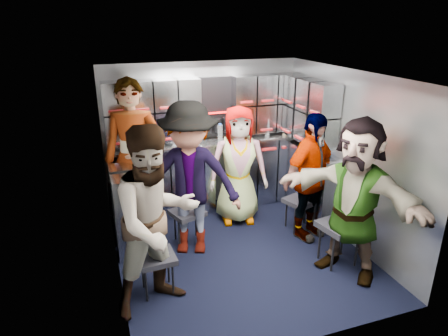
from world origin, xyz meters
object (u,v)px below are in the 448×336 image
object	(u,v)px
jump_seat_center	(233,190)
attendant_arc_d	(310,177)
attendant_standing	(134,159)
attendant_arc_e	(354,199)
jump_seat_near_left	(156,260)
attendant_arc_c	(238,165)
attendant_arc_a	(156,221)
attendant_arc_b	(190,180)
jump_seat_near_right	(340,228)
jump_seat_mid_right	(301,202)
jump_seat_mid_left	(187,214)

from	to	relation	value
jump_seat_center	attendant_arc_d	world-z (taller)	attendant_arc_d
attendant_standing	attendant_arc_e	bearing A→B (deg)	-22.28
jump_seat_near_left	attendant_standing	size ratio (longest dim) A/B	0.22
jump_seat_center	attendant_arc_c	xyz separation A→B (m)	(-0.00, -0.18, 0.44)
jump_seat_center	attendant_arc_a	world-z (taller)	attendant_arc_a
jump_seat_near_left	attendant_arc_b	xyz separation A→B (m)	(0.53, 0.66, 0.53)
attendant_arc_b	attendant_arc_c	distance (m)	0.98
jump_seat_near_right	attendant_arc_d	world-z (taller)	attendant_arc_d
jump_seat_center	attendant_arc_e	world-z (taller)	attendant_arc_e
attendant_standing	attendant_arc_a	world-z (taller)	attendant_standing
jump_seat_center	attendant_arc_b	world-z (taller)	attendant_arc_b
jump_seat_center	attendant_arc_b	xyz separation A→B (m)	(-0.81, -0.73, 0.55)
jump_seat_center	jump_seat_mid_right	xyz separation A→B (m)	(0.68, -0.70, 0.03)
jump_seat_center	jump_seat_near_right	xyz separation A→B (m)	(0.71, -1.53, 0.08)
jump_seat_near_left	attendant_arc_b	size ratio (longest dim) A/B	0.24
jump_seat_near_right	attendant_arc_c	world-z (taller)	attendant_arc_c
jump_seat_near_right	attendant_arc_b	xyz separation A→B (m)	(-1.51, 0.81, 0.47)
jump_seat_mid_left	attendant_standing	size ratio (longest dim) A/B	0.23
jump_seat_mid_left	jump_seat_center	size ratio (longest dim) A/B	1.13
jump_seat_near_right	attendant_arc_b	world-z (taller)	attendant_arc_b
attendant_arc_b	attendant_arc_c	xyz separation A→B (m)	(0.81, 0.55, -0.11)
attendant_arc_c	attendant_arc_d	size ratio (longest dim) A/B	0.99
jump_seat_mid_left	jump_seat_mid_right	xyz separation A→B (m)	(1.48, -0.16, 0.00)
attendant_arc_b	jump_seat_mid_right	bearing A→B (deg)	22.14
jump_seat_near_left	jump_seat_mid_right	xyz separation A→B (m)	(2.01, 0.69, 0.01)
jump_seat_near_left	jump_seat_mid_left	distance (m)	1.00
jump_seat_mid_right	attendant_arc_e	xyz separation A→B (m)	(0.03, -1.01, 0.49)
attendant_arc_b	jump_seat_mid_left	bearing A→B (deg)	111.18
jump_seat_mid_right	attendant_arc_c	world-z (taller)	attendant_arc_c
attendant_arc_c	attendant_arc_d	distance (m)	0.98
jump_seat_center	attendant_arc_d	bearing A→B (deg)	-52.48
jump_seat_mid_left	attendant_arc_e	size ratio (longest dim) A/B	0.26
jump_seat_center	jump_seat_near_right	bearing A→B (deg)	-65.26
jump_seat_center	attendant_arc_c	distance (m)	0.48
jump_seat_near_left	jump_seat_center	size ratio (longest dim) A/B	1.06
attendant_arc_b	attendant_arc_c	bearing A→B (deg)	55.42
attendant_arc_a	attendant_arc_d	distance (m)	2.13
jump_seat_mid_right	attendant_arc_e	size ratio (longest dim) A/B	0.27
jump_seat_mid_right	attendant_arc_b	distance (m)	1.57
jump_seat_near_left	attendant_arc_b	bearing A→B (deg)	51.44
attendant_arc_c	attendant_arc_b	bearing A→B (deg)	-133.71
jump_seat_mid_left	attendant_arc_b	size ratio (longest dim) A/B	0.25
jump_seat_mid_right	attendant_arc_d	distance (m)	0.46
attendant_arc_a	attendant_arc_c	distance (m)	1.93
attendant_arc_c	jump_seat_mid_left	bearing A→B (deg)	-143.37
jump_seat_near_right	attendant_arc_c	xyz separation A→B (m)	(-0.71, 1.35, 0.36)
jump_seat_mid_right	jump_seat_near_right	bearing A→B (deg)	-88.02
attendant_arc_a	jump_seat_near_right	bearing A→B (deg)	-17.69
attendant_arc_b	attendant_arc_d	xyz separation A→B (m)	(1.48, -0.16, -0.10)
attendant_standing	attendant_arc_e	size ratio (longest dim) A/B	1.14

